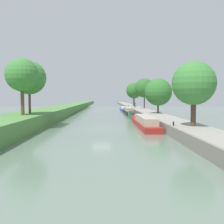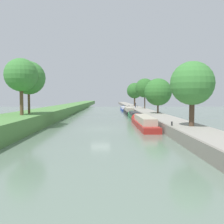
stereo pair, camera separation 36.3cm
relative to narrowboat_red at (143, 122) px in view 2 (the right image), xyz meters
The scene contains 17 objects.
ground_plane 6.52m from the narrowboat_red, 156.76° to the right, with size 160.00×160.00×0.00m, color slate.
left_grassy_bank 16.77m from the narrowboat_red, behind, with size 6.11×260.00×1.86m.
right_towpath 4.39m from the narrowboat_red, 35.73° to the right, with size 3.95×260.00×1.09m.
stone_quay 2.95m from the narrowboat_red, 60.34° to the right, with size 0.25×260.00×1.14m.
narrowboat_red is the anchor object (origin of this frame).
narrowboat_green 14.57m from the narrowboat_red, 89.54° to the left, with size 1.87×10.17×1.84m.
narrowboat_black 28.19m from the narrowboat_red, 89.80° to the left, with size 1.85×15.45×2.15m.
narrowboat_blue 44.00m from the narrowboat_red, 90.00° to the left, with size 2.06×11.95×1.96m.
tree_rightbank_near 11.40m from the narrowboat_red, 67.97° to the right, with size 4.59×4.59×6.82m.
tree_rightbank_midnear 14.00m from the narrowboat_red, 70.31° to the left, with size 5.16×5.16×6.61m.
tree_rightbank_midfar 34.69m from the narrowboat_red, 81.69° to the left, with size 5.20×5.20×8.13m.
tree_rightbank_far 52.70m from the narrowboat_red, 85.60° to the left, with size 5.31×5.31×7.93m.
tree_leftbank_downstream 17.14m from the narrowboat_red, behind, with size 4.61×4.61×7.27m.
tree_leftbank_upstream 17.54m from the narrowboat_red, 167.92° to the right, with size 4.20×4.20×7.21m.
person_walking 39.59m from the narrowboat_red, 85.68° to the left, with size 0.34×0.34×1.66m.
mooring_bollard_near 9.25m from the narrowboat_red, 78.22° to the right, with size 0.16×0.16×0.45m.
mooring_bollard_far 49.46m from the narrowboat_red, 87.82° to the left, with size 0.16×0.16×0.45m.
Camera 2 is at (1.05, -34.14, 4.15)m, focal length 41.71 mm.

